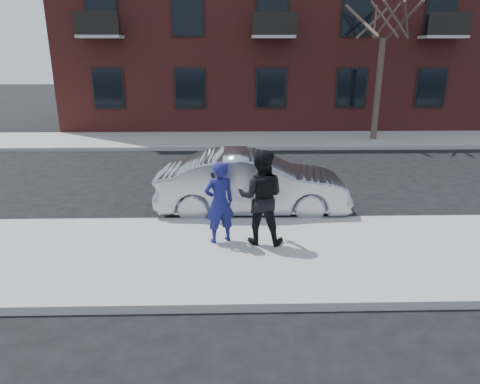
{
  "coord_description": "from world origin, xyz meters",
  "views": [
    {
      "loc": [
        -1.86,
        -7.58,
        3.73
      ],
      "look_at": [
        -1.67,
        0.4,
        1.15
      ],
      "focal_mm": 32.0,
      "sensor_mm": 36.0,
      "label": 1
    }
  ],
  "objects_px": {
    "street_tree": "(386,7)",
    "silver_sedan": "(252,183)",
    "man_peacoat": "(261,197)",
    "man_hoodie": "(219,202)"
  },
  "relations": [
    {
      "from": "street_tree",
      "to": "silver_sedan",
      "type": "distance_m",
      "value": 11.51
    },
    {
      "from": "street_tree",
      "to": "silver_sedan",
      "type": "xyz_separation_m",
      "value": [
        -5.83,
        -8.7,
        -4.77
      ]
    },
    {
      "from": "silver_sedan",
      "to": "man_peacoat",
      "type": "xyz_separation_m",
      "value": [
        0.07,
        -2.06,
        0.34
      ]
    },
    {
      "from": "silver_sedan",
      "to": "man_hoodie",
      "type": "bearing_deg",
      "value": 160.38
    },
    {
      "from": "silver_sedan",
      "to": "man_hoodie",
      "type": "relative_size",
      "value": 2.78
    },
    {
      "from": "street_tree",
      "to": "man_peacoat",
      "type": "relative_size",
      "value": 3.62
    },
    {
      "from": "man_hoodie",
      "to": "man_peacoat",
      "type": "distance_m",
      "value": 0.82
    },
    {
      "from": "silver_sedan",
      "to": "street_tree",
      "type": "bearing_deg",
      "value": -33.24
    },
    {
      "from": "street_tree",
      "to": "man_peacoat",
      "type": "xyz_separation_m",
      "value": [
        -5.76,
        -10.76,
        -4.43
      ]
    },
    {
      "from": "silver_sedan",
      "to": "man_peacoat",
      "type": "bearing_deg",
      "value": -177.5
    }
  ]
}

